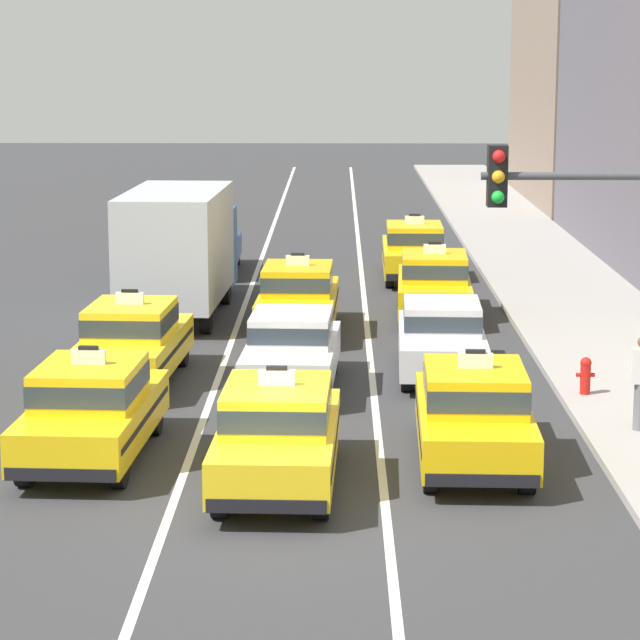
{
  "coord_description": "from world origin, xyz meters",
  "views": [
    {
      "loc": [
        0.88,
        -19.7,
        6.78
      ],
      "look_at": [
        0.52,
        8.22,
        1.3
      ],
      "focal_mm": 78.52,
      "sensor_mm": 36.0,
      "label": 1
    }
  ],
  "objects": [
    {
      "name": "box_truck_left_third",
      "position": [
        -3.13,
        15.53,
        1.78
      ],
      "size": [
        2.51,
        7.04,
        3.27
      ],
      "color": "black",
      "rests_on": "ground"
    },
    {
      "name": "sedan_right_second",
      "position": [
        3.04,
        8.83,
        0.85
      ],
      "size": [
        1.92,
        4.36,
        1.58
      ],
      "color": "black",
      "rests_on": "ground"
    },
    {
      "name": "taxi_right_fourth",
      "position": [
        3.13,
        21.11,
        0.88
      ],
      "size": [
        1.89,
        4.59,
        1.96
      ],
      "color": "black",
      "rests_on": "ground"
    },
    {
      "name": "lane_stripe_center_right",
      "position": [
        1.6,
        20.0,
        0.0
      ],
      "size": [
        0.14,
        80.0,
        0.01
      ],
      "primitive_type": "cube",
      "color": "silver",
      "rests_on": "ground"
    },
    {
      "name": "sedan_center_second",
      "position": [
        -0.04,
        7.62,
        0.85
      ],
      "size": [
        1.96,
        4.38,
        1.58
      ],
      "color": "black",
      "rests_on": "ground"
    },
    {
      "name": "taxi_left_second",
      "position": [
        -3.32,
        8.11,
        0.88
      ],
      "size": [
        2.05,
        4.65,
        1.96
      ],
      "color": "black",
      "rests_on": "ground"
    },
    {
      "name": "fire_hydrant",
      "position": [
        5.68,
        6.69,
        0.55
      ],
      "size": [
        0.36,
        0.22,
        0.73
      ],
      "color": "red",
      "rests_on": "sidewalk_curb"
    },
    {
      "name": "taxi_left_nearest",
      "position": [
        -3.2,
        2.7,
        0.88
      ],
      "size": [
        2.02,
        4.64,
        1.96
      ],
      "color": "black",
      "rests_on": "ground"
    },
    {
      "name": "taxi_center_nearest",
      "position": [
        -0.05,
        1.27,
        0.88
      ],
      "size": [
        1.95,
        4.61,
        1.96
      ],
      "color": "black",
      "rests_on": "ground"
    },
    {
      "name": "sedan_left_fourth",
      "position": [
        -3.03,
        22.38,
        0.85
      ],
      "size": [
        1.84,
        4.33,
        1.58
      ],
      "color": "black",
      "rests_on": "ground"
    },
    {
      "name": "lane_stripe_left_center",
      "position": [
        -1.6,
        20.0,
        0.0
      ],
      "size": [
        0.14,
        80.0,
        0.01
      ],
      "primitive_type": "cube",
      "color": "silver",
      "rests_on": "ground"
    },
    {
      "name": "traffic_light_pole",
      "position": [
        4.49,
        -2.37,
        3.82
      ],
      "size": [
        2.87,
        0.33,
        5.58
      ],
      "color": "#47474C",
      "rests_on": "ground"
    },
    {
      "name": "ground_plane",
      "position": [
        0.0,
        0.0,
        0.0
      ],
      "size": [
        160.0,
        160.0,
        0.0
      ],
      "primitive_type": "plane",
      "color": "#353538"
    },
    {
      "name": "taxi_right_nearest",
      "position": [
        3.11,
        2.5,
        0.88
      ],
      "size": [
        1.95,
        4.61,
        1.96
      ],
      "color": "black",
      "rests_on": "ground"
    },
    {
      "name": "sidewalk_curb",
      "position": [
        7.2,
        15.0,
        0.07
      ],
      "size": [
        4.0,
        90.0,
        0.15
      ],
      "primitive_type": "cube",
      "color": "#9E9993",
      "rests_on": "ground"
    },
    {
      "name": "taxi_right_third",
      "position": [
        3.31,
        15.16,
        0.88
      ],
      "size": [
        2.01,
        4.64,
        1.96
      ],
      "color": "black",
      "rests_on": "ground"
    },
    {
      "name": "taxi_center_third",
      "position": [
        -0.07,
        13.21,
        0.88
      ],
      "size": [
        1.95,
        4.61,
        1.96
      ],
      "color": "black",
      "rests_on": "ground"
    }
  ]
}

